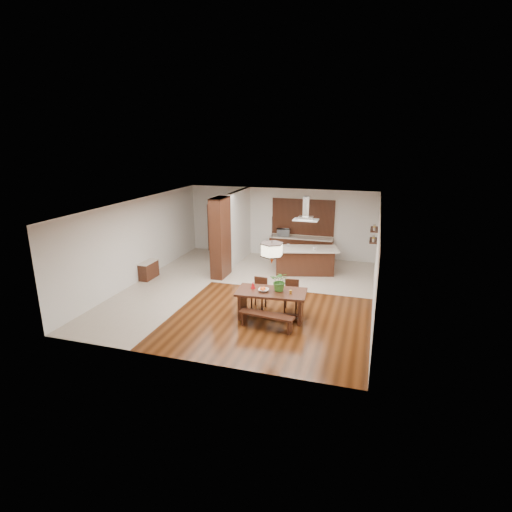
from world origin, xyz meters
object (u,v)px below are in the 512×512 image
(hallway_console, at_px, (149,270))
(kitchen_island, at_px, (304,260))
(dining_bench, at_px, (267,321))
(dining_chair_left, at_px, (259,293))
(fruit_bowl, at_px, (264,290))
(island_cup, at_px, (314,248))
(microwave, at_px, (283,232))
(range_hood, at_px, (306,208))
(pendant_lantern, at_px, (272,241))
(dining_chair_right, at_px, (291,296))
(foliage_plant, at_px, (280,281))
(dining_table, at_px, (271,298))

(hallway_console, xyz_separation_m, kitchen_island, (5.28, 2.17, 0.20))
(dining_bench, height_order, dining_chair_left, dining_chair_left)
(hallway_console, relative_size, dining_bench, 0.59)
(fruit_bowl, distance_m, island_cup, 4.12)
(dining_chair_left, bearing_deg, microwave, 99.10)
(fruit_bowl, relative_size, range_hood, 0.32)
(pendant_lantern, xyz_separation_m, range_hood, (0.20, 4.10, 0.22))
(dining_bench, height_order, microwave, microwave)
(dining_chair_right, xyz_separation_m, kitchen_island, (-0.23, 3.47, 0.05))
(dining_bench, height_order, kitchen_island, kitchen_island)
(pendant_lantern, relative_size, foliage_plant, 2.29)
(pendant_lantern, bearing_deg, dining_bench, -85.42)
(fruit_bowl, bearing_deg, hallway_console, 157.62)
(island_cup, bearing_deg, foliage_plant, -95.21)
(hallway_console, bearing_deg, fruit_bowl, -22.38)
(dining_bench, xyz_separation_m, dining_chair_left, (-0.58, 1.24, 0.25))
(fruit_bowl, distance_m, kitchen_island, 4.21)
(fruit_bowl, bearing_deg, dining_table, 20.89)
(microwave, bearing_deg, pendant_lantern, -93.97)
(dining_chair_left, height_order, foliage_plant, foliage_plant)
(dining_table, xyz_separation_m, dining_chair_right, (0.43, 0.62, -0.13))
(hallway_console, relative_size, island_cup, 7.73)
(dining_chair_right, bearing_deg, pendant_lantern, -130.04)
(dining_chair_right, bearing_deg, island_cup, 82.30)
(hallway_console, bearing_deg, dining_bench, -27.05)
(dining_chair_left, bearing_deg, foliage_plant, -27.97)
(pendant_lantern, bearing_deg, dining_table, 180.00)
(hallway_console, distance_m, dining_bench, 5.77)
(dining_table, relative_size, dining_chair_right, 2.17)
(dining_chair_right, xyz_separation_m, pendant_lantern, (-0.43, -0.62, 1.78))
(island_cup, bearing_deg, dining_chair_right, -92.38)
(dining_bench, relative_size, kitchen_island, 0.57)
(fruit_bowl, xyz_separation_m, range_hood, (0.41, 4.18, 1.63))
(kitchen_island, height_order, island_cup, island_cup)
(hallway_console, relative_size, dining_chair_right, 0.96)
(pendant_lantern, height_order, foliage_plant, pendant_lantern)
(foliage_plant, bearing_deg, dining_chair_right, 68.11)
(pendant_lantern, relative_size, kitchen_island, 0.50)
(dining_bench, xyz_separation_m, fruit_bowl, (-0.26, 0.61, 0.63))
(fruit_bowl, height_order, kitchen_island, kitchen_island)
(dining_bench, distance_m, microwave, 6.77)
(dining_bench, height_order, range_hood, range_hood)
(dining_chair_right, height_order, foliage_plant, foliage_plant)
(foliage_plant, bearing_deg, dining_chair_left, 148.46)
(dining_table, relative_size, pendant_lantern, 1.52)
(dining_chair_right, height_order, microwave, microwave)
(dining_bench, relative_size, island_cup, 13.12)
(dining_table, xyz_separation_m, kitchen_island, (0.20, 4.10, -0.08))
(microwave, bearing_deg, island_cup, -64.54)
(range_hood, distance_m, microwave, 2.60)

